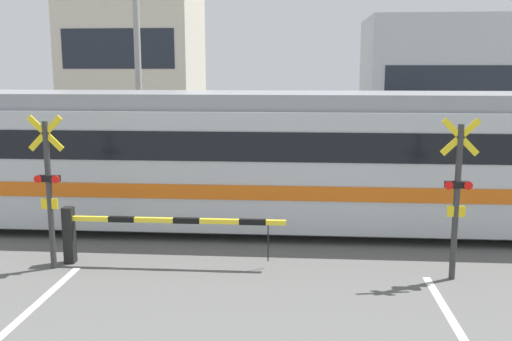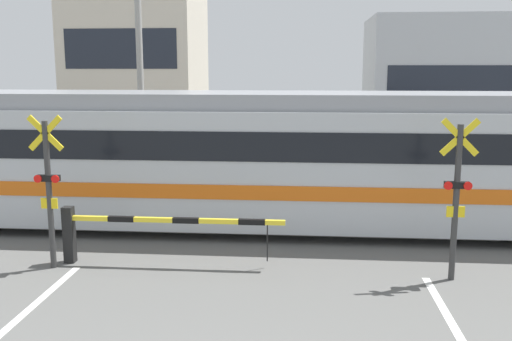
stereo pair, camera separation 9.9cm
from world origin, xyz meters
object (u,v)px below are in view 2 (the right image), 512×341
object	(u,v)px
crossing_signal_left	(49,185)
pedestrian	(317,151)
crossing_barrier_far	(349,174)
crossing_barrier_near	(127,227)
crossing_signal_right	(457,193)
commuter_train	(221,155)

from	to	relation	value
crossing_signal_left	pedestrian	world-z (taller)	crossing_signal_left
crossing_barrier_far	crossing_signal_left	size ratio (longest dim) A/B	1.48
crossing_barrier_near	crossing_signal_left	bearing A→B (deg)	-166.59
crossing_signal_right	crossing_barrier_near	bearing A→B (deg)	176.93
crossing_signal_left	pedestrian	xyz separation A→B (m)	(5.28, 10.01, -0.72)
commuter_train	pedestrian	size ratio (longest dim) A/B	13.24
commuter_train	crossing_barrier_far	bearing A→B (deg)	43.40
commuter_train	crossing_barrier_near	distance (m)	3.41
crossing_barrier_near	pedestrian	xyz separation A→B (m)	(3.89, 9.68, 0.16)
crossing_barrier_far	crossing_signal_left	xyz separation A→B (m)	(-6.15, -6.43, 0.88)
crossing_barrier_far	pedestrian	bearing A→B (deg)	103.68
crossing_barrier_near	crossing_signal_right	world-z (taller)	crossing_signal_right
crossing_barrier_near	crossing_signal_left	distance (m)	1.67
commuter_train	crossing_signal_right	bearing A→B (deg)	-34.67
commuter_train	crossing_signal_left	distance (m)	4.31
crossing_signal_left	crossing_signal_right	size ratio (longest dim) A/B	1.00
crossing_signal_right	pedestrian	world-z (taller)	crossing_signal_right
crossing_barrier_far	commuter_train	bearing A→B (deg)	-136.60
crossing_barrier_near	crossing_signal_right	bearing A→B (deg)	-3.07
crossing_barrier_far	crossing_signal_right	bearing A→B (deg)	-77.87
crossing_barrier_near	pedestrian	size ratio (longest dim) A/B	2.76
crossing_barrier_near	crossing_barrier_far	bearing A→B (deg)	52.00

